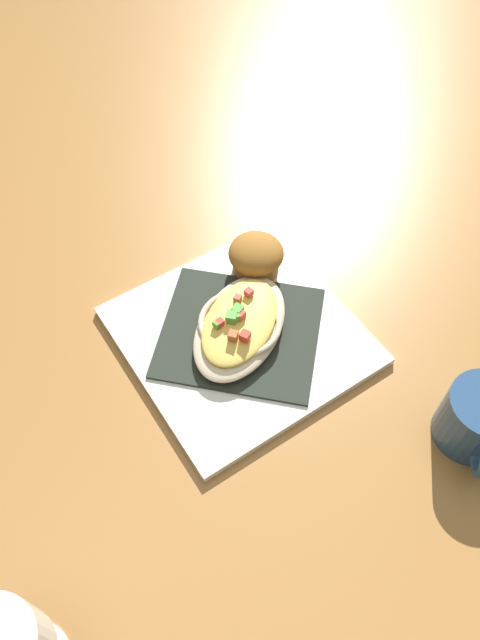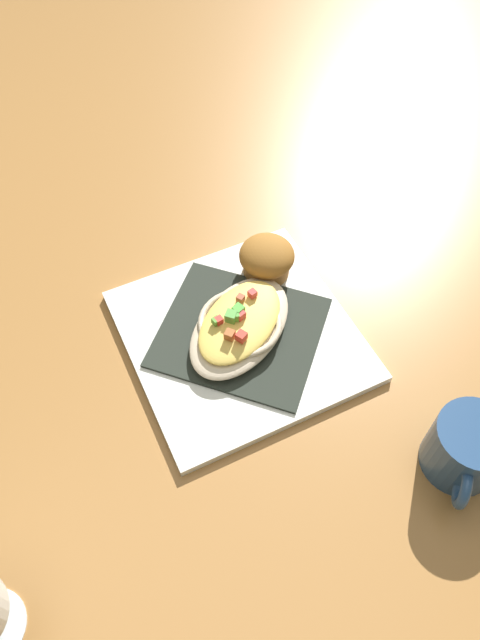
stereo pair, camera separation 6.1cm
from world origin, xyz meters
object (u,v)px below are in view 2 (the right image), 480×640
at_px(muffin, 267,258).
at_px(coffee_mug, 465,450).
at_px(square_plate, 240,335).
at_px(gratin_dish, 240,324).

distance_m(muffin, coffee_mug, 0.36).
distance_m(square_plate, coffee_mug, 0.32).
xyz_separation_m(gratin_dish, muffin, (0.07, 0.09, 0.01)).
relative_size(square_plate, gratin_dish, 1.42).
xyz_separation_m(muffin, coffee_mug, (0.13, -0.34, -0.01)).
distance_m(square_plate, muffin, 0.12).
bearing_deg(coffee_mug, muffin, 111.02).
bearing_deg(square_plate, muffin, 54.32).
bearing_deg(coffee_mug, square_plate, 128.87).
bearing_deg(gratin_dish, coffee_mug, -51.10).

